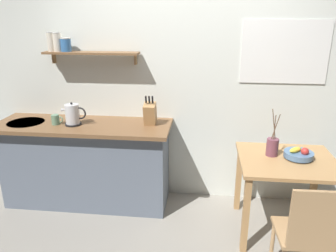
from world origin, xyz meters
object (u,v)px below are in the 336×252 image
object	(u,v)px
electric_kettle	(73,115)
dining_table	(286,172)
dining_chair_near	(308,232)
twig_vase	(272,147)
fruit_bowl	(299,154)
knife_block	(150,113)
coffee_mug_by_sink	(56,120)

from	to	relation	value
electric_kettle	dining_table	bearing A→B (deg)	-6.62
dining_chair_near	twig_vase	bearing A→B (deg)	100.07
fruit_bowl	twig_vase	size ratio (longest dim) A/B	0.58
fruit_bowl	twig_vase	bearing A→B (deg)	168.49
twig_vase	knife_block	size ratio (longest dim) A/B	1.45
dining_chair_near	electric_kettle	world-z (taller)	electric_kettle
fruit_bowl	coffee_mug_by_sink	xyz separation A→B (m)	(-2.38, 0.21, 0.18)
coffee_mug_by_sink	electric_kettle	bearing A→B (deg)	2.20
dining_table	electric_kettle	size ratio (longest dim) A/B	3.43
dining_table	knife_block	world-z (taller)	knife_block
dining_table	dining_chair_near	bearing A→B (deg)	-89.45
twig_vase	knife_block	world-z (taller)	knife_block
fruit_bowl	coffee_mug_by_sink	bearing A→B (deg)	175.01
fruit_bowl	knife_block	distance (m)	1.47
twig_vase	electric_kettle	bearing A→B (deg)	175.11
dining_table	coffee_mug_by_sink	distance (m)	2.32
twig_vase	electric_kettle	distance (m)	1.98
dining_chair_near	dining_table	bearing A→B (deg)	90.55
dining_table	dining_chair_near	xyz separation A→B (m)	(0.01, -0.72, -0.13)
dining_table	dining_chair_near	size ratio (longest dim) A/B	0.97
dining_table	dining_chair_near	world-z (taller)	dining_chair_near
twig_vase	knife_block	bearing A→B (deg)	167.59
dining_table	electric_kettle	world-z (taller)	electric_kettle
dining_table	twig_vase	bearing A→B (deg)	150.57
fruit_bowl	electric_kettle	world-z (taller)	electric_kettle
fruit_bowl	coffee_mug_by_sink	world-z (taller)	coffee_mug_by_sink
dining_chair_near	coffee_mug_by_sink	distance (m)	2.53
electric_kettle	coffee_mug_by_sink	bearing A→B (deg)	-177.80
dining_table	twig_vase	xyz separation A→B (m)	(-0.13, 0.08, 0.21)
twig_vase	coffee_mug_by_sink	xyz separation A→B (m)	(-2.15, 0.16, 0.13)
twig_vase	electric_kettle	xyz separation A→B (m)	(-1.97, 0.17, 0.19)
twig_vase	coffee_mug_by_sink	distance (m)	2.16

